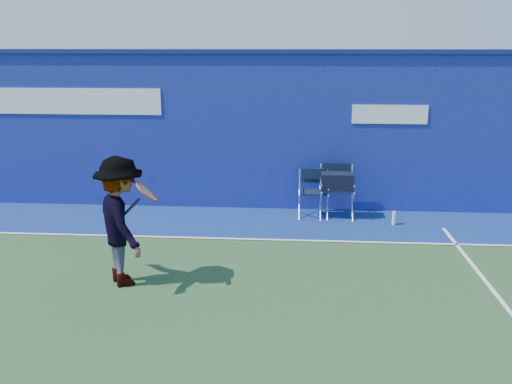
# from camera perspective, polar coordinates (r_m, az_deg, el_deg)

# --- Properties ---
(ground) EXTENTS (80.00, 80.00, 0.00)m
(ground) POSITION_cam_1_polar(r_m,az_deg,el_deg) (6.46, -13.31, -14.59)
(ground) COLOR #2B4C28
(ground) RESTS_ON ground
(stadium_wall) EXTENTS (24.00, 0.50, 3.08)m
(stadium_wall) POSITION_cam_1_polar(r_m,az_deg,el_deg) (10.80, -5.72, 6.60)
(stadium_wall) COLOR navy
(stadium_wall) RESTS_ON ground
(out_of_bounds_strip) EXTENTS (24.00, 1.80, 0.01)m
(out_of_bounds_strip) POSITION_cam_1_polar(r_m,az_deg,el_deg) (10.11, -6.52, -3.06)
(out_of_bounds_strip) COLOR navy
(out_of_bounds_strip) RESTS_ON ground
(court_lines) EXTENTS (24.00, 12.00, 0.01)m
(court_lines) POSITION_cam_1_polar(r_m,az_deg,el_deg) (6.96, -11.84, -12.09)
(court_lines) COLOR white
(court_lines) RESTS_ON out_of_bounds_strip
(directors_chair_left) EXTENTS (0.53, 0.49, 0.89)m
(directors_chair_left) POSITION_cam_1_polar(r_m,az_deg,el_deg) (10.31, 6.05, -0.99)
(directors_chair_left) COLOR silver
(directors_chair_left) RESTS_ON ground
(directors_chair_right) EXTENTS (0.59, 0.53, 0.99)m
(directors_chair_right) POSITION_cam_1_polar(r_m,az_deg,el_deg) (10.28, 8.47, -0.42)
(directors_chair_right) COLOR silver
(directors_chair_right) RESTS_ON ground
(water_bottle) EXTENTS (0.07, 0.07, 0.26)m
(water_bottle) POSITION_cam_1_polar(r_m,az_deg,el_deg) (10.12, 14.32, -2.69)
(water_bottle) COLOR silver
(water_bottle) RESTS_ON ground
(tennis_player) EXTENTS (1.18, 1.31, 1.76)m
(tennis_player) POSITION_cam_1_polar(r_m,az_deg,el_deg) (7.47, -14.00, -3.02)
(tennis_player) COLOR #EA4738
(tennis_player) RESTS_ON ground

